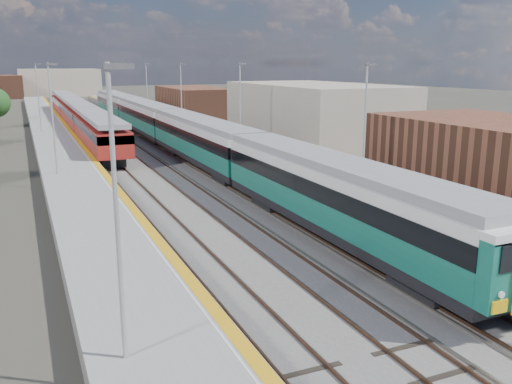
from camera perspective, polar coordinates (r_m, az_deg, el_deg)
ground at (r=56.97m, az=-10.86°, el=4.60°), size 320.00×320.00×0.00m
ballast_bed at (r=58.97m, az=-13.53°, el=4.79°), size 10.50×155.00×0.06m
tracks at (r=60.69m, az=-13.26°, el=5.12°), size 8.96×160.00×0.17m
platform_right at (r=60.61m, az=-6.51°, el=5.78°), size 4.70×155.00×8.52m
platform_left at (r=58.14m, az=-20.18°, el=4.71°), size 4.30×155.00×8.52m
green_train at (r=55.38m, az=-9.05°, el=6.90°), size 3.06×85.07×3.37m
red_train at (r=73.03m, az=-18.25°, el=7.79°), size 2.91×59.09×3.68m
tree_d at (r=80.89m, az=2.44°, el=9.85°), size 4.08×4.08×5.53m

